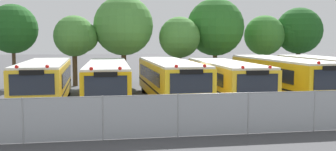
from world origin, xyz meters
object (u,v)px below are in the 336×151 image
object	(u,v)px
tree_6	(297,32)
tree_4	(217,27)
tree_1	(77,37)
tree_5	(266,35)
school_bus_3	(225,79)
tree_2	(123,26)
school_bus_2	(170,79)
school_bus_1	(107,80)
school_bus_5	(330,75)
traffic_cone	(256,123)
tree_0	(11,28)
tree_3	(180,37)
school_bus_4	(280,76)
school_bus_0	(45,81)

from	to	relation	value
tree_6	tree_4	bearing A→B (deg)	-171.54
tree_1	tree_5	world-z (taller)	tree_5
school_bus_3	tree_2	bearing A→B (deg)	-57.40
tree_2	tree_4	size ratio (longest dim) A/B	1.00
school_bus_2	tree_6	xyz separation A→B (m)	(14.41, 11.28, 3.18)
school_bus_3	tree_5	size ratio (longest dim) A/B	1.85
school_bus_1	tree_5	size ratio (longest dim) A/B	1.89
school_bus_5	tree_6	world-z (taller)	tree_6
tree_4	tree_6	size ratio (longest dim) A/B	1.09
school_bus_1	traffic_cone	xyz separation A→B (m)	(6.13, -8.14, -1.07)
tree_0	tree_3	bearing A→B (deg)	-0.47
tree_5	traffic_cone	world-z (taller)	tree_5
tree_1	traffic_cone	world-z (taller)	tree_1
school_bus_1	school_bus_3	world-z (taller)	school_bus_1
tree_6	school_bus_3	bearing A→B (deg)	-133.43
school_bus_3	school_bus_2	bearing A→B (deg)	-3.14
school_bus_4	school_bus_5	bearing A→B (deg)	-178.51
tree_0	tree_6	distance (m)	25.70
tree_2	tree_5	world-z (taller)	tree_2
tree_0	tree_6	size ratio (longest dim) A/B	0.96
tree_2	tree_6	distance (m)	16.91
traffic_cone	tree_4	bearing A→B (deg)	78.37
school_bus_3	traffic_cone	xyz separation A→B (m)	(-1.16, -7.85, -1.07)
tree_1	tree_2	world-z (taller)	tree_2
tree_0	tree_2	xyz separation A→B (m)	(8.78, 0.52, 0.23)
school_bus_2	school_bus_3	distance (m)	3.49
tree_5	school_bus_4	bearing A→B (deg)	-108.97
school_bus_1	tree_2	bearing A→B (deg)	-97.34
school_bus_2	tree_5	distance (m)	16.08
school_bus_0	tree_6	distance (m)	24.83
school_bus_2	tree_6	distance (m)	18.57
school_bus_2	tree_6	bearing A→B (deg)	-142.94
tree_4	traffic_cone	xyz separation A→B (m)	(-3.74, -18.16, -4.61)
school_bus_5	tree_2	xyz separation A→B (m)	(-13.14, 9.50, 3.54)
school_bus_5	tree_1	xyz separation A→B (m)	(-16.89, 9.08, 2.62)
school_bus_1	tree_4	xyz separation A→B (m)	(9.87, 10.02, 3.54)
school_bus_0	tree_2	world-z (taller)	tree_2
school_bus_5	tree_4	xyz separation A→B (m)	(-4.70, 10.16, 3.46)
school_bus_0	school_bus_4	xyz separation A→B (m)	(14.65, -0.19, 0.05)
school_bus_5	tree_0	xyz separation A→B (m)	(-21.92, 8.98, 3.31)
school_bus_2	tree_0	distance (m)	14.65
tree_4	school_bus_0	bearing A→B (deg)	-143.19
traffic_cone	tree_5	bearing A→B (deg)	65.45
school_bus_2	school_bus_3	world-z (taller)	school_bus_2
school_bus_1	traffic_cone	size ratio (longest dim) A/B	20.53
tree_4	tree_0	bearing A→B (deg)	-176.11
school_bus_2	school_bus_3	bearing A→B (deg)	174.58
school_bus_1	tree_6	distance (m)	21.67
school_bus_1	tree_0	bearing A→B (deg)	-48.93
school_bus_2	tree_4	world-z (taller)	tree_4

